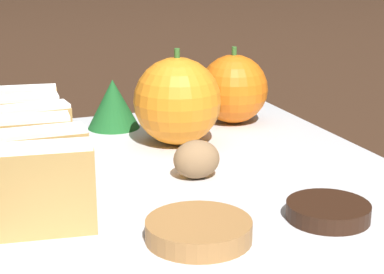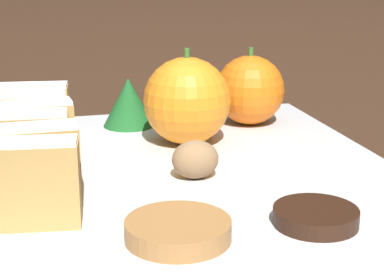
{
  "view_description": "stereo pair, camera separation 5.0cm",
  "coord_description": "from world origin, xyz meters",
  "px_view_note": "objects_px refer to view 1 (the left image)",
  "views": [
    {
      "loc": [
        -0.17,
        -0.45,
        0.18
      ],
      "look_at": [
        0.0,
        0.0,
        0.04
      ],
      "focal_mm": 60.0,
      "sensor_mm": 36.0,
      "label": 1
    },
    {
      "loc": [
        -0.12,
        -0.46,
        0.18
      ],
      "look_at": [
        0.0,
        0.0,
        0.04
      ],
      "focal_mm": 60.0,
      "sensor_mm": 36.0,
      "label": 2
    }
  ],
  "objects_px": {
    "walnut": "(191,160)",
    "chocolate_cookie": "(328,211)",
    "orange_near": "(177,101)",
    "orange_far": "(233,89)"
  },
  "relations": [
    {
      "from": "orange_far",
      "to": "walnut",
      "type": "xyz_separation_m",
      "value": [
        -0.1,
        -0.14,
        -0.02
      ]
    },
    {
      "from": "orange_near",
      "to": "orange_far",
      "type": "bearing_deg",
      "value": 33.15
    },
    {
      "from": "walnut",
      "to": "chocolate_cookie",
      "type": "relative_size",
      "value": 0.66
    },
    {
      "from": "walnut",
      "to": "chocolate_cookie",
      "type": "xyz_separation_m",
      "value": [
        0.06,
        -0.1,
        -0.01
      ]
    },
    {
      "from": "walnut",
      "to": "chocolate_cookie",
      "type": "bearing_deg",
      "value": -61.2
    },
    {
      "from": "orange_far",
      "to": "chocolate_cookie",
      "type": "bearing_deg",
      "value": -99.35
    },
    {
      "from": "orange_near",
      "to": "orange_far",
      "type": "relative_size",
      "value": 1.12
    },
    {
      "from": "orange_far",
      "to": "walnut",
      "type": "bearing_deg",
      "value": -124.53
    },
    {
      "from": "orange_near",
      "to": "orange_far",
      "type": "height_order",
      "value": "orange_near"
    },
    {
      "from": "orange_far",
      "to": "walnut",
      "type": "distance_m",
      "value": 0.17
    }
  ]
}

